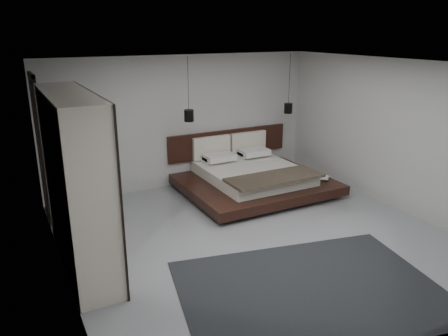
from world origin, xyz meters
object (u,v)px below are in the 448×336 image
pendant_left (189,115)px  rug (311,290)px  bed (252,177)px  lattice_screen (41,148)px  pendant_right (288,108)px  wardrobe (77,182)px

pendant_left → rug: pendant_left is taller
rug → pendant_left: bearing=89.1°
bed → pendant_left: size_ratio=2.32×
lattice_screen → pendant_left: size_ratio=2.04×
lattice_screen → pendant_right: 5.25m
lattice_screen → wardrobe: bearing=-82.8°
wardrobe → rug: size_ratio=0.75×
lattice_screen → pendant_right: (5.24, -0.07, 0.30)m
pendant_left → pendant_right: same height
lattice_screen → bed: bearing=-7.8°
wardrobe → bed: bearing=20.9°
bed → pendant_right: 1.84m
bed → pendant_left: pendant_left is taller
pendant_right → wardrobe: pendant_right is taller
wardrobe → lattice_screen: bearing=97.2°
pendant_right → wardrobe: size_ratio=0.52×
lattice_screen → pendant_left: (2.81, -0.07, 0.35)m
pendant_left → wardrobe: pendant_left is taller
bed → rug: (-1.28, -3.60, -0.29)m
pendant_left → pendant_right: size_ratio=0.97×
pendant_right → rug: pendant_right is taller
pendant_right → pendant_left: bearing=-180.0°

